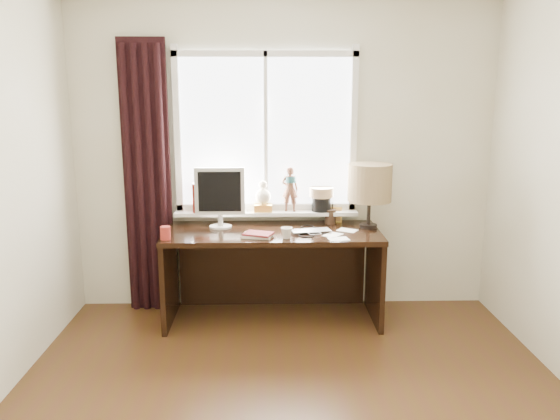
{
  "coord_description": "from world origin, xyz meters",
  "views": [
    {
      "loc": [
        -0.14,
        -2.56,
        1.82
      ],
      "look_at": [
        -0.05,
        1.25,
        1.0
      ],
      "focal_mm": 35.0,
      "sensor_mm": 36.0,
      "label": 1
    }
  ],
  "objects_px": {
    "desk": "(273,257)",
    "table_lamp": "(370,183)",
    "mug": "(286,233)",
    "laptop": "(311,231)",
    "red_cup": "(165,233)",
    "monitor": "(220,194)"
  },
  "relations": [
    {
      "from": "desk",
      "to": "table_lamp",
      "type": "height_order",
      "value": "table_lamp"
    },
    {
      "from": "table_lamp",
      "to": "desk",
      "type": "bearing_deg",
      "value": 178.64
    },
    {
      "from": "mug",
      "to": "desk",
      "type": "height_order",
      "value": "mug"
    },
    {
      "from": "laptop",
      "to": "table_lamp",
      "type": "relative_size",
      "value": 0.59
    },
    {
      "from": "laptop",
      "to": "red_cup",
      "type": "height_order",
      "value": "red_cup"
    },
    {
      "from": "red_cup",
      "to": "desk",
      "type": "height_order",
      "value": "red_cup"
    },
    {
      "from": "laptop",
      "to": "mug",
      "type": "xyz_separation_m",
      "value": [
        -0.2,
        -0.16,
        0.03
      ]
    },
    {
      "from": "desk",
      "to": "monitor",
      "type": "relative_size",
      "value": 3.47
    },
    {
      "from": "red_cup",
      "to": "desk",
      "type": "xyz_separation_m",
      "value": [
        0.8,
        0.34,
        -0.29
      ]
    },
    {
      "from": "desk",
      "to": "monitor",
      "type": "distance_m",
      "value": 0.67
    },
    {
      "from": "red_cup",
      "to": "monitor",
      "type": "bearing_deg",
      "value": 43.21
    },
    {
      "from": "red_cup",
      "to": "desk",
      "type": "distance_m",
      "value": 0.92
    },
    {
      "from": "monitor",
      "to": "table_lamp",
      "type": "height_order",
      "value": "table_lamp"
    },
    {
      "from": "mug",
      "to": "monitor",
      "type": "xyz_separation_m",
      "value": [
        -0.52,
        0.34,
        0.23
      ]
    },
    {
      "from": "laptop",
      "to": "red_cup",
      "type": "xyz_separation_m",
      "value": [
        -1.1,
        -0.17,
        0.04
      ]
    },
    {
      "from": "mug",
      "to": "desk",
      "type": "xyz_separation_m",
      "value": [
        -0.1,
        0.33,
        -0.29
      ]
    },
    {
      "from": "monitor",
      "to": "red_cup",
      "type": "bearing_deg",
      "value": -136.79
    },
    {
      "from": "mug",
      "to": "monitor",
      "type": "distance_m",
      "value": 0.67
    },
    {
      "from": "desk",
      "to": "monitor",
      "type": "bearing_deg",
      "value": 177.82
    },
    {
      "from": "laptop",
      "to": "mug",
      "type": "relative_size",
      "value": 3.45
    },
    {
      "from": "table_lamp",
      "to": "red_cup",
      "type": "bearing_deg",
      "value": -168.46
    },
    {
      "from": "laptop",
      "to": "mug",
      "type": "bearing_deg",
      "value": -152.68
    }
  ]
}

